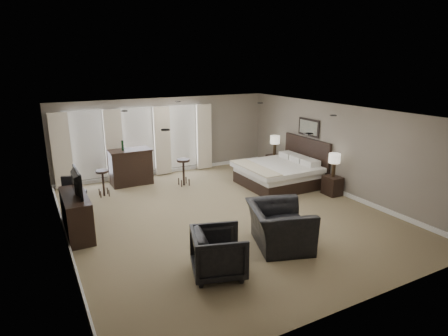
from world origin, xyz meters
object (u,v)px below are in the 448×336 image
armchair_near (280,219)px  desk_chair (75,194)px  tv (74,192)px  armchair_far (219,251)px  bed (278,164)px  bar_counter (131,167)px  lamp_far (275,146)px  lamp_near (334,165)px  bar_stool_right (184,172)px  nightstand_far (274,163)px  bar_stool_left (103,183)px  nightstand_near (332,186)px  dresser (76,215)px

armchair_near → desk_chair: bearing=61.0°
tv → armchair_far: (2.04, -2.97, -0.52)m
bed → bar_counter: (-4.02, 2.28, -0.14)m
lamp_far → armchair_near: lamp_far is taller
lamp_near → bar_stool_right: (-3.50, 2.84, -0.47)m
armchair_far → nightstand_far: bearing=-26.4°
bed → desk_chair: size_ratio=2.07×
bar_stool_left → bar_stool_right: bearing=-4.2°
lamp_far → bar_stool_left: size_ratio=0.91×
lamp_near → bar_stool_left: bearing=152.9°
bar_stool_right → desk_chair: bearing=-165.9°
bar_counter → bar_stool_left: bar_counter is taller
bar_stool_left → lamp_near: bearing=-27.1°
nightstand_near → tv: size_ratio=0.55×
armchair_near → tv: bearing=73.4°
armchair_near → bar_stool_right: size_ratio=1.61×
tv → desk_chair: (0.14, 1.28, -0.46)m
dresser → bar_stool_left: dresser is taller
armchair_far → bar_stool_left: 5.35m
lamp_far → bar_stool_right: size_ratio=0.83×
dresser → desk_chair: desk_chair is taller
bed → dresser: bed is taller
armchair_near → bar_stool_left: 5.54m
nightstand_near → nightstand_far: bearing=90.0°
bar_counter → dresser: bearing=-123.8°
lamp_far → bar_counter: bearing=170.4°
bed → desk_chair: bed is taller
armchair_near → nightstand_near: bearing=-41.9°
bed → bar_stool_right: (-2.61, 1.39, -0.28)m
lamp_near → bar_stool_left: size_ratio=0.88×
bar_stool_right → bar_stool_left: bearing=175.8°
lamp_near → dresser: lamp_near is taller
nightstand_far → bed: bearing=-121.5°
armchair_near → armchair_far: size_ratio=1.44×
armchair_near → bar_stool_right: 4.69m
nightstand_near → lamp_far: (0.00, 2.90, 0.63)m
dresser → lamp_near: bearing=-6.1°
lamp_near → desk_chair: size_ratio=0.64×
nightstand_far → bar_counter: size_ratio=0.42×
bar_stool_left → lamp_far: bearing=-1.1°
lamp_near → bar_counter: bearing=142.8°
nightstand_near → nightstand_far: size_ratio=1.00×
bed → nightstand_far: size_ratio=4.05×
lamp_near → bar_counter: size_ratio=0.53×
nightstand_far → bar_stool_left: (-5.91, 0.12, 0.11)m
nightstand_near → bar_stool_left: bearing=152.9°
armchair_far → bar_counter: size_ratio=0.73×
tv → desk_chair: size_ratio=0.94×
dresser → bar_stool_left: bearing=66.1°
tv → armchair_far: 3.64m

